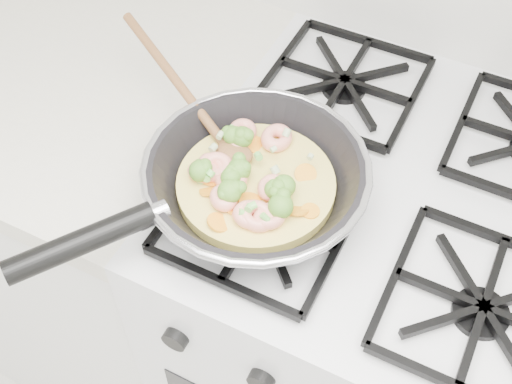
% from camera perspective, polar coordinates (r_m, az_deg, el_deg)
% --- Properties ---
extents(stove, '(0.60, 0.60, 0.92)m').
position_cam_1_polar(stove, '(1.33, 9.16, -11.65)').
color(stove, silver).
rests_on(stove, ground).
extents(counter_left, '(1.00, 0.60, 0.90)m').
position_cam_1_polar(counter_left, '(1.60, -18.56, 0.25)').
color(counter_left, white).
rests_on(counter_left, ground).
extents(skillet, '(0.45, 0.44, 0.10)m').
position_cam_1_polar(skillet, '(0.87, -0.48, 1.07)').
color(skillet, black).
rests_on(skillet, stove).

